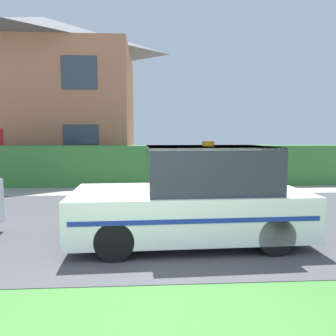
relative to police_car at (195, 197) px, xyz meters
name	(u,v)px	position (x,y,z in m)	size (l,w,h in m)	color
ground_plane	(148,314)	(-0.80, -2.32, -0.77)	(80.00, 80.00, 0.00)	gray
road_strip	(148,220)	(-0.80, 1.39, -0.77)	(28.00, 6.15, 0.01)	#424247
garden_hedge	(166,165)	(-0.11, 6.53, -0.04)	(13.59, 0.85, 1.46)	#3D7F38
police_car	(195,197)	(0.00, 0.00, 0.00)	(3.94, 1.96, 1.71)	black
house_left	(46,95)	(-5.66, 10.81, 2.98)	(8.47, 6.55, 7.37)	#A86B4C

